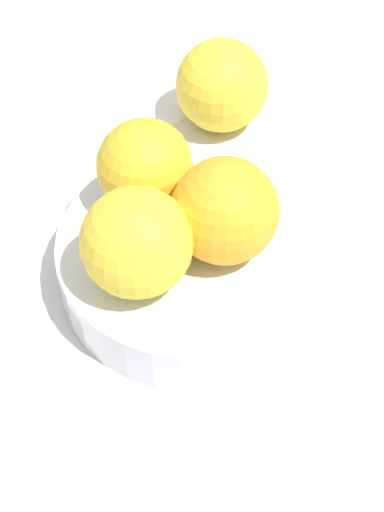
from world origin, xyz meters
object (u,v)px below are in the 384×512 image
Objects in this scene: orange_in_bowl_1 at (225,211)px; orange_loose_0 at (222,86)px; orange_in_bowl_2 at (145,167)px; orange_in_bowl_0 at (137,243)px; fruit_bowl at (192,261)px; folded_napkin at (129,84)px.

orange_in_bowl_1 is 0.91× the size of orange_loose_0.
orange_in_bowl_1 is 1.06× the size of orange_in_bowl_2.
orange_in_bowl_0 and orange_in_bowl_1 have the same top height.
orange_in_bowl_0 is 1.07× the size of orange_in_bowl_2.
orange_loose_0 is (-15.80, 16.32, -4.06)cm from orange_in_bowl_0.
orange_in_bowl_0 is at bearing -31.66° from orange_in_bowl_2.
folded_napkin is (-23.72, 6.57, -1.94)cm from fruit_bowl.
orange_in_bowl_2 is 0.85× the size of orange_loose_0.
fruit_bowl reaches higher than folded_napkin.
orange_in_bowl_2 is at bearing 148.34° from orange_in_bowl_0.
fruit_bowl is 24.69cm from folded_napkin.
orange_in_bowl_0 is 28.55cm from folded_napkin.
orange_in_bowl_1 is 0.50× the size of folded_napkin.
folded_napkin is at bearing 164.53° from fruit_bowl.
fruit_bowl is at bearing -134.84° from orange_in_bowl_1.
orange_in_bowl_2 is at bearing -22.04° from folded_napkin.
orange_loose_0 is at bearing 141.92° from fruit_bowl.
orange_in_bowl_0 is at bearing -45.92° from orange_loose_0.
folded_napkin is (-25.35, 4.93, -8.02)cm from orange_in_bowl_1.
folded_napkin is at bearing 157.96° from orange_in_bowl_2.
folded_napkin is at bearing -151.73° from orange_loose_0.
fruit_bowl is 2.63× the size of orange_in_bowl_0.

